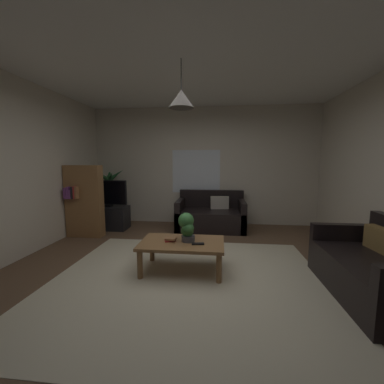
# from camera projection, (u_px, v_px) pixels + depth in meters

# --- Properties ---
(floor) EXTENTS (5.21, 5.41, 0.02)m
(floor) POSITION_uv_depth(u_px,v_px,m) (190.00, 274.00, 3.21)
(floor) COLOR brown
(floor) RESTS_ON ground
(rug) EXTENTS (3.39, 2.98, 0.01)m
(rug) POSITION_uv_depth(u_px,v_px,m) (188.00, 281.00, 3.01)
(rug) COLOR beige
(rug) RESTS_ON ground
(wall_back) EXTENTS (5.33, 0.06, 2.72)m
(wall_back) POSITION_uv_depth(u_px,v_px,m) (203.00, 166.00, 5.73)
(wall_back) COLOR beige
(wall_back) RESTS_ON ground
(ceiling) EXTENTS (5.21, 5.41, 0.02)m
(ceiling) POSITION_uv_depth(u_px,v_px,m) (189.00, 54.00, 2.86)
(ceiling) COLOR white
(window_pane) EXTENTS (1.12, 0.01, 1.00)m
(window_pane) POSITION_uv_depth(u_px,v_px,m) (196.00, 172.00, 5.74)
(window_pane) COLOR white
(couch_under_window) EXTENTS (1.46, 0.88, 0.82)m
(couch_under_window) POSITION_uv_depth(u_px,v_px,m) (211.00, 216.00, 5.33)
(couch_under_window) COLOR black
(couch_under_window) RESTS_ON ground
(couch_right_side) EXTENTS (0.88, 1.48, 0.82)m
(couch_right_side) POSITION_uv_depth(u_px,v_px,m) (380.00, 273.00, 2.62)
(couch_right_side) COLOR black
(couch_right_side) RESTS_ON ground
(coffee_table) EXTENTS (1.11, 0.68, 0.41)m
(coffee_table) POSITION_uv_depth(u_px,v_px,m) (182.00, 246.00, 3.26)
(coffee_table) COLOR olive
(coffee_table) RESTS_ON ground
(book_on_table_0) EXTENTS (0.16, 0.12, 0.02)m
(book_on_table_0) POSITION_uv_depth(u_px,v_px,m) (170.00, 240.00, 3.26)
(book_on_table_0) COLOR #B22D2D
(book_on_table_0) RESTS_ON coffee_table
(book_on_table_1) EXTENTS (0.15, 0.13, 0.03)m
(book_on_table_1) POSITION_uv_depth(u_px,v_px,m) (171.00, 239.00, 3.26)
(book_on_table_1) COLOR #99663F
(book_on_table_1) RESTS_ON coffee_table
(remote_on_table_0) EXTENTS (0.17, 0.07, 0.02)m
(remote_on_table_0) POSITION_uv_depth(u_px,v_px,m) (198.00, 244.00, 3.13)
(remote_on_table_0) COLOR black
(remote_on_table_0) RESTS_ON coffee_table
(potted_plant_on_table) EXTENTS (0.23, 0.22, 0.39)m
(potted_plant_on_table) POSITION_uv_depth(u_px,v_px,m) (187.00, 227.00, 3.24)
(potted_plant_on_table) COLOR #4C4C51
(potted_plant_on_table) RESTS_ON coffee_table
(tv_stand) EXTENTS (0.90, 0.44, 0.50)m
(tv_stand) POSITION_uv_depth(u_px,v_px,m) (107.00, 218.00, 5.33)
(tv_stand) COLOR black
(tv_stand) RESTS_ON ground
(tv) EXTENTS (0.93, 0.16, 0.57)m
(tv) POSITION_uv_depth(u_px,v_px,m) (106.00, 193.00, 5.24)
(tv) COLOR black
(tv) RESTS_ON tv_stand
(potted_palm_corner) EXTENTS (0.77, 0.92, 1.39)m
(potted_palm_corner) POSITION_uv_depth(u_px,v_px,m) (109.00, 196.00, 5.83)
(potted_palm_corner) COLOR #4C4C51
(potted_palm_corner) RESTS_ON ground
(bookshelf_corner) EXTENTS (0.70, 0.31, 1.40)m
(bookshelf_corner) POSITION_uv_depth(u_px,v_px,m) (84.00, 201.00, 4.73)
(bookshelf_corner) COLOR olive
(bookshelf_corner) RESTS_ON ground
(pendant_lamp) EXTENTS (0.32, 0.32, 0.59)m
(pendant_lamp) POSITION_uv_depth(u_px,v_px,m) (181.00, 99.00, 3.02)
(pendant_lamp) COLOR black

